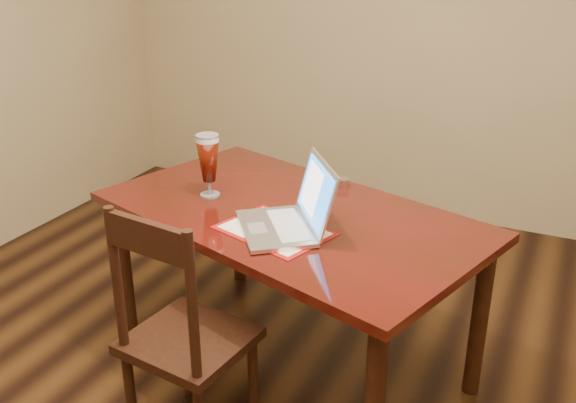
% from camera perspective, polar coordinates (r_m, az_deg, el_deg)
% --- Properties ---
extents(dining_table, '(1.74, 1.30, 1.00)m').
position_cam_1_polar(dining_table, '(2.62, -0.07, -2.42)').
color(dining_table, '#4D0A0A').
rests_on(dining_table, ground).
extents(dining_chair, '(0.45, 0.43, 0.96)m').
position_cam_1_polar(dining_chair, '(2.34, -9.35, -11.83)').
color(dining_chair, black).
rests_on(dining_chair, ground).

